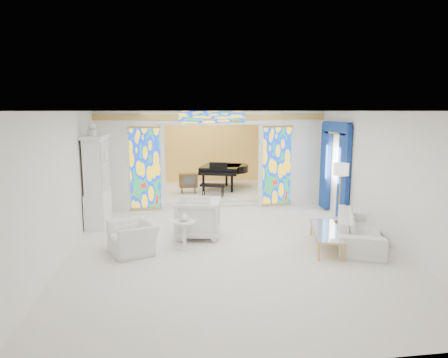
{
  "coord_description": "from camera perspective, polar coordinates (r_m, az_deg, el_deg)",
  "views": [
    {
      "loc": [
        -1.32,
        -10.15,
        3.0
      ],
      "look_at": [
        0.12,
        0.2,
        1.21
      ],
      "focal_mm": 32.0,
      "sensor_mm": 36.0,
      "label": 1
    }
  ],
  "objects": [
    {
      "name": "floor",
      "position": [
        10.66,
        -0.49,
        -6.64
      ],
      "size": [
        12.0,
        12.0,
        0.0
      ],
      "primitive_type": "plane",
      "color": "silver",
      "rests_on": "ground"
    },
    {
      "name": "ceiling",
      "position": [
        10.23,
        -0.51,
        9.7
      ],
      "size": [
        7.0,
        12.0,
        0.02
      ],
      "primitive_type": "cube",
      "color": "white",
      "rests_on": "wall_back"
    },
    {
      "name": "wall_back",
      "position": [
        16.27,
        -3.23,
        4.4
      ],
      "size": [
        7.0,
        0.02,
        3.0
      ],
      "primitive_type": "cube",
      "color": "white",
      "rests_on": "floor"
    },
    {
      "name": "wall_front",
      "position": [
        4.6,
        9.31,
        -9.48
      ],
      "size": [
        7.0,
        0.02,
        3.0
      ],
      "primitive_type": "cube",
      "color": "white",
      "rests_on": "floor"
    },
    {
      "name": "wall_left",
      "position": [
        10.49,
        -19.82,
        0.9
      ],
      "size": [
        0.02,
        12.0,
        3.0
      ],
      "primitive_type": "cube",
      "color": "white",
      "rests_on": "floor"
    },
    {
      "name": "wall_right",
      "position": [
        11.33,
        17.34,
        1.65
      ],
      "size": [
        0.02,
        12.0,
        3.0
      ],
      "primitive_type": "cube",
      "color": "white",
      "rests_on": "floor"
    },
    {
      "name": "partition_wall",
      "position": [
        12.29,
        -1.7,
        3.4
      ],
      "size": [
        7.0,
        0.22,
        3.0
      ],
      "color": "white",
      "rests_on": "floor"
    },
    {
      "name": "stained_glass_left",
      "position": [
        12.18,
        -11.18,
        1.49
      ],
      "size": [
        0.9,
        0.04,
        2.4
      ],
      "primitive_type": "cube",
      "color": "gold",
      "rests_on": "partition_wall"
    },
    {
      "name": "stained_glass_right",
      "position": [
        12.61,
        7.57,
        1.87
      ],
      "size": [
        0.9,
        0.04,
        2.4
      ],
      "primitive_type": "cube",
      "color": "gold",
      "rests_on": "partition_wall"
    },
    {
      "name": "stained_glass_transom",
      "position": [
        12.11,
        -1.67,
        8.84
      ],
      "size": [
        2.0,
        0.04,
        0.34
      ],
      "primitive_type": "cube",
      "color": "gold",
      "rests_on": "partition_wall"
    },
    {
      "name": "alcove_platform",
      "position": [
        14.6,
        -2.56,
        -1.8
      ],
      "size": [
        6.8,
        3.8,
        0.18
      ],
      "primitive_type": "cube",
      "color": "silver",
      "rests_on": "floor"
    },
    {
      "name": "gold_curtain_back",
      "position": [
        16.15,
        -3.2,
        4.36
      ],
      "size": [
        6.7,
        0.1,
        2.9
      ],
      "primitive_type": "cube",
      "color": "gold",
      "rests_on": "wall_back"
    },
    {
      "name": "chandelier",
      "position": [
        14.24,
        -1.79,
        7.89
      ],
      "size": [
        0.48,
        0.48,
        0.3
      ],
      "primitive_type": "cylinder",
      "color": "gold",
      "rests_on": "ceiling"
    },
    {
      "name": "blue_drapes",
      "position": [
        11.91,
        15.5,
        2.49
      ],
      "size": [
        0.14,
        1.85,
        2.65
      ],
      "color": "navy",
      "rests_on": "wall_right"
    },
    {
      "name": "china_cabinet",
      "position": [
        11.06,
        -17.67,
        -0.29
      ],
      "size": [
        0.56,
        1.46,
        2.72
      ],
      "color": "white",
      "rests_on": "floor"
    },
    {
      "name": "armchair_left",
      "position": [
        8.83,
        -12.85,
        -8.17
      ],
      "size": [
        1.21,
        1.28,
        0.66
      ],
      "primitive_type": "imported",
      "rotation": [
        0.0,
        0.0,
        -1.17
      ],
      "color": "white",
      "rests_on": "floor"
    },
    {
      "name": "armchair_right",
      "position": [
        9.61,
        -3.76,
        -5.59
      ],
      "size": [
        1.2,
        1.18,
        0.94
      ],
      "primitive_type": "imported",
      "rotation": [
        0.0,
        0.0,
        -1.76
      ],
      "color": "white",
      "rests_on": "floor"
    },
    {
      "name": "sofa",
      "position": [
        9.66,
        18.82,
        -6.78
      ],
      "size": [
        1.79,
        2.56,
        0.7
      ],
      "primitive_type": "imported",
      "rotation": [
        0.0,
        0.0,
        1.17
      ],
      "color": "silver",
      "rests_on": "floor"
    },
    {
      "name": "side_table",
      "position": [
        8.87,
        -5.71,
        -7.33
      ],
      "size": [
        0.61,
        0.61,
        0.63
      ],
      "rotation": [
        0.0,
        0.0,
        -0.25
      ],
      "color": "white",
      "rests_on": "floor"
    },
    {
      "name": "vase",
      "position": [
        8.78,
        -5.75,
        -5.29
      ],
      "size": [
        0.21,
        0.21,
        0.21
      ],
      "primitive_type": "imported",
      "rotation": [
        0.0,
        0.0,
        0.04
      ],
      "color": "white",
      "rests_on": "side_table"
    },
    {
      "name": "coffee_table",
      "position": [
        9.2,
        14.36,
        -7.2
      ],
      "size": [
        1.02,
        1.91,
        0.41
      ],
      "rotation": [
        0.0,
        0.0,
        -0.26
      ],
      "color": "silver",
      "rests_on": "floor"
    },
    {
      "name": "floor_lamp",
      "position": [
        11.04,
        16.36,
        0.94
      ],
      "size": [
        0.45,
        0.45,
        1.64
      ],
      "rotation": [
        0.0,
        0.0,
        0.15
      ],
      "color": "gold",
      "rests_on": "floor"
    },
    {
      "name": "grand_piano",
      "position": [
        14.67,
        0.14,
        1.39
      ],
      "size": [
        2.14,
        2.69,
        1.03
      ],
      "rotation": [
        0.0,
        0.0,
        -0.33
      ],
      "color": "black",
      "rests_on": "alcove_platform"
    },
    {
      "name": "tv_console",
      "position": [
        13.85,
        -5.13,
        -0.2
      ],
      "size": [
        0.63,
        0.46,
        0.69
      ],
      "rotation": [
        0.0,
        0.0,
        0.11
      ],
      "color": "brown",
      "rests_on": "alcove_platform"
    }
  ]
}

